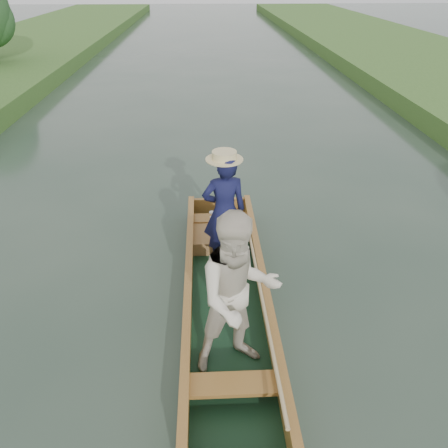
{
  "coord_description": "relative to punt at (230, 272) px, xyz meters",
  "views": [
    {
      "loc": [
        -0.25,
        -4.67,
        4.05
      ],
      "look_at": [
        0.0,
        0.6,
        0.95
      ],
      "focal_mm": 35.0,
      "sensor_mm": 36.0,
      "label": 1
    }
  ],
  "objects": [
    {
      "name": "punt",
      "position": [
        0.0,
        0.0,
        0.0
      ],
      "size": [
        1.19,
        5.0,
        2.04
      ],
      "color": "#13311B",
      "rests_on": "ground"
    },
    {
      "name": "ground",
      "position": [
        -0.03,
        0.24,
        -0.74
      ],
      "size": [
        120.0,
        120.0,
        0.0
      ],
      "primitive_type": "plane",
      "color": "#283D30",
      "rests_on": "ground"
    }
  ]
}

